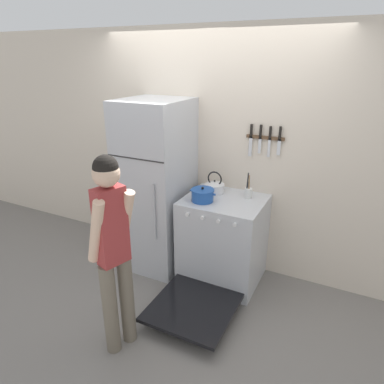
{
  "coord_description": "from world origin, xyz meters",
  "views": [
    {
      "loc": [
        1.41,
        -3.3,
        2.24
      ],
      "look_at": [
        0.01,
        -0.49,
        1.0
      ],
      "focal_mm": 32.0,
      "sensor_mm": 36.0,
      "label": 1
    }
  ],
  "objects": [
    {
      "name": "ground_plane",
      "position": [
        0.0,
        0.0,
        0.0
      ],
      "size": [
        14.0,
        14.0,
        0.0
      ],
      "primitive_type": "plane",
      "color": "slate"
    },
    {
      "name": "wall_knife_strip",
      "position": [
        0.58,
        -0.02,
        1.51
      ],
      "size": [
        0.38,
        0.03,
        0.33
      ],
      "color": "brown"
    },
    {
      "name": "tea_kettle",
      "position": [
        0.14,
        -0.2,
        0.98
      ],
      "size": [
        0.26,
        0.21,
        0.23
      ],
      "color": "silver",
      "rests_on": "stove_range"
    },
    {
      "name": "person",
      "position": [
        -0.1,
        -1.58,
        0.93
      ],
      "size": [
        0.33,
        0.39,
        1.64
      ],
      "rotation": [
        0.0,
        0.0,
        1.26
      ],
      "color": "#6B6051",
      "rests_on": "ground_plane"
    },
    {
      "name": "dutch_oven_pot",
      "position": [
        0.12,
        -0.47,
        0.98
      ],
      "size": [
        0.27,
        0.23,
        0.15
      ],
      "color": "#1E4C9E",
      "rests_on": "stove_range"
    },
    {
      "name": "refrigerator",
      "position": [
        -0.48,
        -0.36,
        0.93
      ],
      "size": [
        0.66,
        0.74,
        1.86
      ],
      "color": "#B7BABF",
      "rests_on": "ground_plane"
    },
    {
      "name": "utensil_jar",
      "position": [
        0.5,
        -0.2,
        0.98
      ],
      "size": [
        0.08,
        0.08,
        0.27
      ],
      "color": "silver",
      "rests_on": "stove_range"
    },
    {
      "name": "wall_back",
      "position": [
        0.0,
        0.03,
        1.27
      ],
      "size": [
        10.0,
        0.06,
        2.55
      ],
      "color": "beige",
      "rests_on": "ground_plane"
    },
    {
      "name": "stove_range",
      "position": [
        0.3,
        -0.38,
        0.46
      ],
      "size": [
        0.8,
        1.42,
        0.92
      ],
      "color": "silver",
      "rests_on": "ground_plane"
    }
  ]
}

